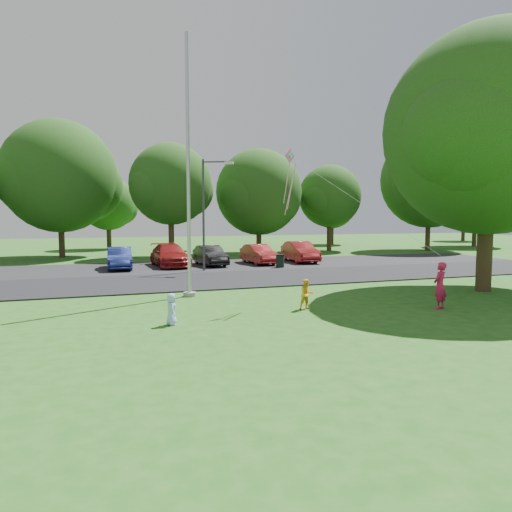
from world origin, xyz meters
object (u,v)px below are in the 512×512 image
object	(u,v)px
big_tree	(489,135)
trash_can	(280,261)
flagpole	(188,189)
woman	(440,286)
street_lamp	(208,204)
child_blue	(171,309)
kite	(294,172)
child_yellow	(307,294)

from	to	relation	value
big_tree	trash_can	bearing A→B (deg)	114.21
flagpole	big_tree	xyz separation A→B (m)	(11.81, -2.77, 2.24)
big_tree	woman	bearing A→B (deg)	-150.58
street_lamp	woman	xyz separation A→B (m)	(5.00, -12.92, -3.01)
trash_can	woman	size ratio (longest dim) A/B	0.53
big_tree	street_lamp	bearing A→B (deg)	131.57
woman	child_blue	size ratio (longest dim) A/B	1.73
flagpole	trash_can	size ratio (longest dim) A/B	11.95
flagpole	child_blue	distance (m)	6.05
flagpole	child_blue	xyz separation A→B (m)	(-1.37, -4.58, -3.71)
big_tree	kite	size ratio (longest dim) A/B	2.29
child_yellow	kite	distance (m)	4.25
child_yellow	kite	size ratio (longest dim) A/B	0.22
child_yellow	street_lamp	bearing A→B (deg)	94.06
flagpole	child_yellow	world-z (taller)	flagpole
child_yellow	kite	world-z (taller)	kite
big_tree	child_yellow	xyz separation A→B (m)	(-8.56, -1.02, -5.89)
street_lamp	trash_can	size ratio (longest dim) A/B	7.56
flagpole	kite	world-z (taller)	flagpole
trash_can	child_blue	distance (m)	15.07
kite	trash_can	bearing A→B (deg)	41.46
woman	kite	world-z (taller)	kite
street_lamp	trash_can	bearing A→B (deg)	27.68
child_blue	kite	size ratio (longest dim) A/B	0.19
flagpole	street_lamp	distance (m)	8.13
child_yellow	child_blue	size ratio (longest dim) A/B	1.12
trash_can	kite	xyz separation A→B (m)	(-3.84, -10.84, 4.24)
street_lamp	big_tree	world-z (taller)	big_tree
flagpole	trash_can	distance (m)	11.23
child_blue	big_tree	bearing A→B (deg)	-83.16
trash_can	woman	distance (m)	13.16
big_tree	child_blue	size ratio (longest dim) A/B	11.82
big_tree	child_blue	distance (m)	14.58
flagpole	trash_can	xyz separation A→B (m)	(6.99, 7.95, -3.74)
woman	street_lamp	bearing A→B (deg)	-95.04
street_lamp	big_tree	bearing A→B (deg)	-23.61
child_yellow	woman	bearing A→B (deg)	-17.89
flagpole	child_blue	size ratio (longest dim) A/B	10.89
trash_can	big_tree	world-z (taller)	big_tree
big_tree	child_yellow	size ratio (longest dim) A/B	10.59
trash_can	child_blue	world-z (taller)	child_blue
big_tree	child_blue	world-z (taller)	big_tree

